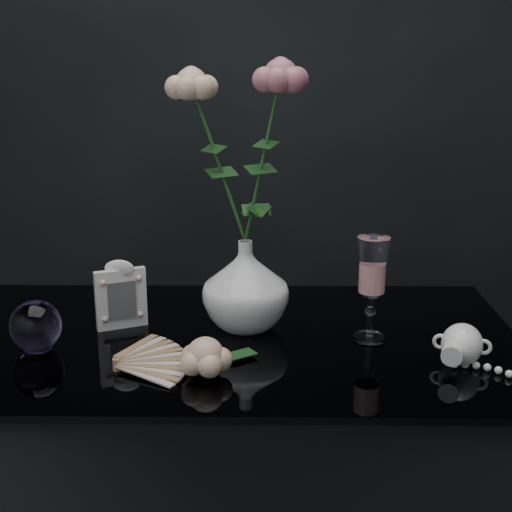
# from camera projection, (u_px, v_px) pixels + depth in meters

# --- Properties ---
(vase) EXTENTS (0.21, 0.21, 0.17)m
(vase) POSITION_uv_depth(u_px,v_px,m) (246.00, 285.00, 1.31)
(vase) COLOR white
(vase) RESTS_ON table
(wine_glass) EXTENTS (0.08, 0.08, 0.19)m
(wine_glass) POSITION_uv_depth(u_px,v_px,m) (371.00, 289.00, 1.25)
(wine_glass) COLOR white
(wine_glass) RESTS_ON table
(picture_frame) EXTENTS (0.12, 0.11, 0.13)m
(picture_frame) POSITION_uv_depth(u_px,v_px,m) (121.00, 294.00, 1.32)
(picture_frame) COLOR white
(picture_frame) RESTS_ON table
(paperweight) EXTENTS (0.11, 0.11, 0.09)m
(paperweight) POSITION_uv_depth(u_px,v_px,m) (36.00, 326.00, 1.22)
(paperweight) COLOR #916FB5
(paperweight) RESTS_ON table
(paper_fan) EXTENTS (0.25, 0.21, 0.02)m
(paper_fan) POSITION_uv_depth(u_px,v_px,m) (117.00, 363.00, 1.15)
(paper_fan) COLOR beige
(paper_fan) RESTS_ON table
(loose_rose) EXTENTS (0.15, 0.19, 0.06)m
(loose_rose) POSITION_uv_depth(u_px,v_px,m) (205.00, 356.00, 1.13)
(loose_rose) COLOR beige
(loose_rose) RESTS_ON table
(pearl_jar) EXTENTS (0.30, 0.31, 0.07)m
(pearl_jar) POSITION_uv_depth(u_px,v_px,m) (462.00, 342.00, 1.18)
(pearl_jar) COLOR white
(pearl_jar) RESTS_ON table
(roses) EXTENTS (0.23, 0.10, 0.37)m
(roses) POSITION_uv_depth(u_px,v_px,m) (240.00, 141.00, 1.24)
(roses) COLOR #FFC4A0
(roses) RESTS_ON vase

